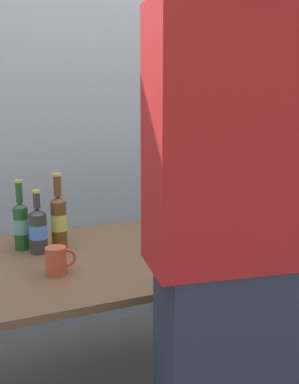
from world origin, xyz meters
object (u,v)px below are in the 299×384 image
beer_bottle_green (59,219)px  person_figure (229,247)px  laptop (196,230)px  coffee_mug (57,261)px  beer_bottle_brown (38,229)px  beer_bottle_dark (21,224)px

beer_bottle_green → person_figure: 0.90m
laptop → person_figure: person_figure is taller
laptop → beer_bottle_green: bearing=166.1°
laptop → coffee_mug: (-0.67, -0.15, 0.00)m
laptop → beer_bottle_brown: 0.70m
laptop → beer_bottle_green: size_ratio=1.27×
beer_bottle_brown → person_figure: 0.91m
coffee_mug → person_figure: bearing=-54.5°
beer_bottle_dark → person_figure: size_ratio=0.17×
laptop → beer_bottle_dark: beer_bottle_dark is taller
laptop → person_figure: size_ratio=0.23×
beer_bottle_dark → person_figure: (0.47, -0.88, 0.11)m
beer_bottle_dark → person_figure: bearing=-61.8°
beer_bottle_green → person_figure: bearing=-69.4°
person_figure → laptop: bearing=67.8°
beer_bottle_brown → beer_bottle_green: bearing=20.7°
beer_bottle_dark → coffee_mug: bearing=-75.6°
laptop → beer_bottle_brown: beer_bottle_brown is taller
beer_bottle_dark → beer_bottle_green: bearing=-13.9°
beer_bottle_dark → coffee_mug: size_ratio=2.69×
beer_bottle_green → coffee_mug: beer_bottle_green is taller
person_figure → beer_bottle_green: bearing=110.6°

